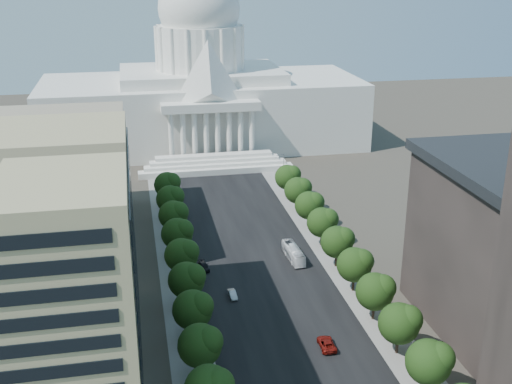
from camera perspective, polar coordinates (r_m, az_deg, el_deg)
road_asphalt at (r=164.37m, az=-0.84°, el=-4.38°), size 30.00×260.00×0.01m
sidewalk_left at (r=162.37m, az=-7.47°, el=-4.88°), size 8.00×260.00×0.02m
sidewalk_right at (r=168.50m, az=5.55°, el=-3.85°), size 8.00×260.00×0.02m
capitol at (r=248.34m, az=-4.86°, el=8.81°), size 120.00×56.00×73.00m
office_block_left at (r=112.27m, az=-21.11°, el=-6.66°), size 40.00×52.00×40.00m
office_block_left_far at (r=167.32m, az=-17.90°, el=0.58°), size 38.00×52.00×30.00m
tree_l_c at (r=111.89m, az=-4.85°, el=-13.34°), size 7.79×7.60×9.97m
tree_l_d at (r=122.06m, az=-5.51°, el=-10.29°), size 7.79×7.60×9.97m
tree_l_e at (r=132.54m, az=-6.06°, el=-7.71°), size 7.79×7.60×9.97m
tree_l_f at (r=143.25m, az=-6.52°, el=-5.51°), size 7.79×7.60×9.97m
tree_l_g at (r=154.16m, az=-6.91°, el=-3.62°), size 7.79×7.60×9.97m
tree_l_h at (r=165.22m, az=-7.25°, el=-1.99°), size 7.79×7.60×9.97m
tree_l_i at (r=176.40m, az=-7.55°, el=-0.55°), size 7.79×7.60×9.97m
tree_l_j at (r=187.68m, az=-7.81°, el=0.71°), size 7.79×7.60×9.97m
tree_r_b at (r=111.24m, az=15.30°, el=-14.29°), size 7.79×7.60×9.97m
tree_r_c at (r=120.28m, az=12.79°, el=-11.24°), size 7.79×7.60×9.97m
tree_r_d at (r=129.79m, az=10.68°, el=-8.60°), size 7.79×7.60×9.97m
tree_r_e at (r=139.69m, az=8.89°, el=-6.33°), size 7.79×7.60×9.97m
tree_r_f at (r=149.90m, az=7.35°, el=-4.35°), size 7.79×7.60×9.97m
tree_r_g at (r=160.35m, az=6.02°, el=-2.63°), size 7.79×7.60×9.97m
tree_r_h at (r=171.01m, az=4.86°, el=-1.12°), size 7.79×7.60×9.97m
tree_r_i at (r=181.84m, az=3.83°, el=0.21°), size 7.79×7.60×9.97m
tree_r_j at (r=192.80m, az=2.92°, el=1.40°), size 7.79×7.60×9.97m
streetlight_b at (r=120.58m, az=13.62°, el=-11.58°), size 2.61×0.44×9.00m
streetlight_c at (r=140.64m, az=9.45°, el=-6.46°), size 2.61×0.44×9.00m
streetlight_d at (r=162.09m, az=6.42°, el=-2.63°), size 2.61×0.44×9.00m
streetlight_e at (r=184.43m, az=4.12°, el=0.29°), size 2.61×0.44×9.00m
streetlight_f at (r=207.38m, az=2.32°, el=2.57°), size 2.61×0.44×9.00m
car_silver at (r=138.21m, az=-2.10°, el=-9.08°), size 1.73×4.26×1.38m
car_red at (r=122.63m, az=6.30°, el=-13.26°), size 2.91×5.99×1.64m
car_dark_b at (r=150.13m, az=-4.68°, el=-6.63°), size 2.66×5.25×1.46m
city_bus at (r=154.42m, az=3.35°, el=-5.44°), size 3.21×11.66×3.22m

